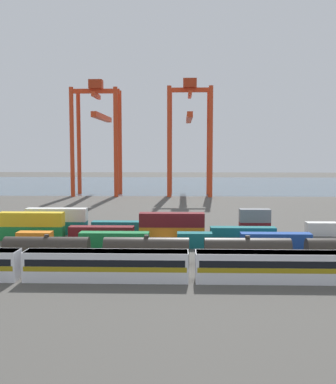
# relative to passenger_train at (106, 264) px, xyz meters

# --- Properties ---
(ground_plane) EXTENTS (420.00, 420.00, 0.00)m
(ground_plane) POSITION_rel_passenger_train_xyz_m (6.71, 63.28, -2.14)
(ground_plane) COLOR #4C4944
(harbour_water) EXTENTS (400.00, 110.00, 0.01)m
(harbour_water) POSITION_rel_passenger_train_xyz_m (6.71, 161.96, -2.14)
(harbour_water) COLOR #475B6B
(harbour_water) RESTS_ON ground_plane
(passenger_train) EXTENTS (65.71, 3.14, 3.90)m
(passenger_train) POSITION_rel_passenger_train_xyz_m (0.00, 0.00, 0.00)
(passenger_train) COLOR silver
(passenger_train) RESTS_ON ground_plane
(freight_tank_row) EXTENTS (57.33, 2.92, 4.38)m
(freight_tank_row) POSITION_rel_passenger_train_xyz_m (12.01, 8.71, -0.07)
(freight_tank_row) COLOR #232326
(freight_tank_row) RESTS_ON ground_plane
(shipping_container_1) EXTENTS (6.04, 2.44, 2.60)m
(shipping_container_1) POSITION_rel_passenger_train_xyz_m (-15.97, 20.65, -0.84)
(shipping_container_1) COLOR orange
(shipping_container_1) RESTS_ON ground_plane
(shipping_container_2) EXTENTS (12.10, 2.44, 2.60)m
(shipping_container_2) POSITION_rel_passenger_train_xyz_m (-1.97, 20.65, -0.84)
(shipping_container_2) COLOR #197538
(shipping_container_2) RESTS_ON ground_plane
(shipping_container_3) EXTENTS (6.04, 2.44, 2.60)m
(shipping_container_3) POSITION_rel_passenger_train_xyz_m (12.03, 20.65, -0.84)
(shipping_container_3) COLOR #146066
(shipping_container_3) RESTS_ON ground_plane
(shipping_container_4) EXTENTS (12.10, 2.44, 2.60)m
(shipping_container_4) POSITION_rel_passenger_train_xyz_m (26.02, 20.65, -0.84)
(shipping_container_4) COLOR #1C4299
(shipping_container_4) RESTS_ON ground_plane
(shipping_container_5) EXTENTS (12.10, 2.44, 2.60)m
(shipping_container_5) POSITION_rel_passenger_train_xyz_m (-18.46, 26.65, -0.84)
(shipping_container_5) COLOR #197538
(shipping_container_5) RESTS_ON ground_plane
(shipping_container_6) EXTENTS (12.10, 2.44, 2.60)m
(shipping_container_6) POSITION_rel_passenger_train_xyz_m (-18.46, 26.65, 1.76)
(shipping_container_6) COLOR gold
(shipping_container_6) RESTS_ON shipping_container_5
(shipping_container_7) EXTENTS (12.10, 2.44, 2.60)m
(shipping_container_7) POSITION_rel_passenger_train_xyz_m (-5.26, 26.65, -0.84)
(shipping_container_7) COLOR maroon
(shipping_container_7) RESTS_ON ground_plane
(shipping_container_8) EXTENTS (12.10, 2.44, 2.60)m
(shipping_container_8) POSITION_rel_passenger_train_xyz_m (7.94, 26.65, -0.84)
(shipping_container_8) COLOR orange
(shipping_container_8) RESTS_ON ground_plane
(shipping_container_9) EXTENTS (12.10, 2.44, 2.60)m
(shipping_container_9) POSITION_rel_passenger_train_xyz_m (7.94, 26.65, 1.76)
(shipping_container_9) COLOR maroon
(shipping_container_9) RESTS_ON shipping_container_8
(shipping_container_10) EXTENTS (12.10, 2.44, 2.60)m
(shipping_container_10) POSITION_rel_passenger_train_xyz_m (21.14, 26.65, -0.84)
(shipping_container_10) COLOR #146066
(shipping_container_10) RESTS_ON ground_plane
(shipping_container_12) EXTENTS (12.10, 2.44, 2.60)m
(shipping_container_12) POSITION_rel_passenger_train_xyz_m (-15.30, 32.65, -0.84)
(shipping_container_12) COLOR #146066
(shipping_container_12) RESTS_ON ground_plane
(shipping_container_13) EXTENTS (12.10, 2.44, 2.60)m
(shipping_container_13) POSITION_rel_passenger_train_xyz_m (-15.30, 32.65, 1.76)
(shipping_container_13) COLOR silver
(shipping_container_13) RESTS_ON shipping_container_12
(shipping_container_14) EXTENTS (12.10, 2.44, 2.60)m
(shipping_container_14) POSITION_rel_passenger_train_xyz_m (-2.12, 32.65, -0.84)
(shipping_container_14) COLOR #146066
(shipping_container_14) RESTS_ON ground_plane
(shipping_container_15) EXTENTS (6.04, 2.44, 2.60)m
(shipping_container_15) POSITION_rel_passenger_train_xyz_m (11.06, 32.65, -0.84)
(shipping_container_15) COLOR gold
(shipping_container_15) RESTS_ON ground_plane
(shipping_container_16) EXTENTS (6.04, 2.44, 2.60)m
(shipping_container_16) POSITION_rel_passenger_train_xyz_m (24.25, 32.65, -0.84)
(shipping_container_16) COLOR maroon
(shipping_container_16) RESTS_ON ground_plane
(shipping_container_17) EXTENTS (6.04, 2.44, 2.60)m
(shipping_container_17) POSITION_rel_passenger_train_xyz_m (24.25, 32.65, 1.76)
(shipping_container_17) COLOR slate
(shipping_container_17) RESTS_ON shipping_container_16
(shipping_container_18) EXTENTS (6.04, 2.44, 2.60)m
(shipping_container_18) POSITION_rel_passenger_train_xyz_m (37.43, 32.65, -0.84)
(shipping_container_18) COLOR silver
(shipping_container_18) RESTS_ON ground_plane
(gantry_crane_west) EXTENTS (17.10, 36.74, 41.67)m
(gantry_crane_west) POSITION_rel_passenger_train_xyz_m (-21.23, 113.18, 23.20)
(gantry_crane_west) COLOR red
(gantry_crane_west) RESTS_ON ground_plane
(gantry_crane_central) EXTENTS (16.09, 41.22, 41.96)m
(gantry_crane_central) POSITION_rel_passenger_train_xyz_m (12.59, 113.95, 23.35)
(gantry_crane_central) COLOR red
(gantry_crane_central) RESTS_ON ground_plane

